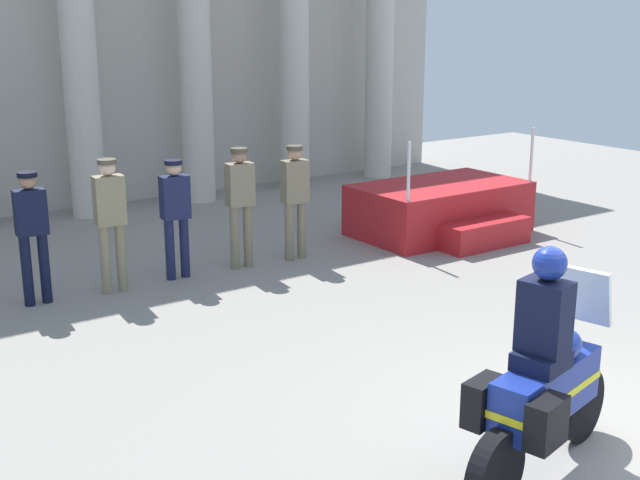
{
  "coord_description": "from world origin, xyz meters",
  "views": [
    {
      "loc": [
        -5.69,
        -3.77,
        3.54
      ],
      "look_at": [
        -0.82,
        3.22,
        1.23
      ],
      "focal_mm": 46.73,
      "sensor_mm": 36.0,
      "label": 1
    }
  ],
  "objects_px": {
    "officer_in_row_2": "(110,215)",
    "officer_in_row_3": "(175,209)",
    "officer_in_row_1": "(32,227)",
    "officer_in_row_4": "(240,198)",
    "officer_in_row_5": "(295,193)",
    "motorcycle_with_rider": "(542,384)",
    "reviewing_stand": "(443,210)"
  },
  "relations": [
    {
      "from": "officer_in_row_2",
      "to": "officer_in_row_4",
      "type": "distance_m",
      "value": 1.93
    },
    {
      "from": "officer_in_row_2",
      "to": "officer_in_row_4",
      "type": "height_order",
      "value": "officer_in_row_2"
    },
    {
      "from": "reviewing_stand",
      "to": "officer_in_row_2",
      "type": "xyz_separation_m",
      "value": [
        -5.62,
        0.22,
        0.64
      ]
    },
    {
      "from": "officer_in_row_2",
      "to": "officer_in_row_4",
      "type": "xyz_separation_m",
      "value": [
        1.93,
        0.02,
        -0.02
      ]
    },
    {
      "from": "officer_in_row_3",
      "to": "motorcycle_with_rider",
      "type": "bearing_deg",
      "value": 95.99
    },
    {
      "from": "reviewing_stand",
      "to": "officer_in_row_3",
      "type": "height_order",
      "value": "reviewing_stand"
    },
    {
      "from": "reviewing_stand",
      "to": "officer_in_row_1",
      "type": "xyz_separation_m",
      "value": [
        -6.6,
        0.33,
        0.6
      ]
    },
    {
      "from": "officer_in_row_1",
      "to": "motorcycle_with_rider",
      "type": "distance_m",
      "value": 6.67
    },
    {
      "from": "officer_in_row_3",
      "to": "motorcycle_with_rider",
      "type": "height_order",
      "value": "motorcycle_with_rider"
    },
    {
      "from": "reviewing_stand",
      "to": "officer_in_row_3",
      "type": "bearing_deg",
      "value": 176.35
    },
    {
      "from": "officer_in_row_1",
      "to": "officer_in_row_3",
      "type": "relative_size",
      "value": 1.02
    },
    {
      "from": "motorcycle_with_rider",
      "to": "officer_in_row_2",
      "type": "bearing_deg",
      "value": 86.05
    },
    {
      "from": "reviewing_stand",
      "to": "officer_in_row_2",
      "type": "distance_m",
      "value": 5.67
    },
    {
      "from": "reviewing_stand",
      "to": "officer_in_row_5",
      "type": "bearing_deg",
      "value": 176.71
    },
    {
      "from": "officer_in_row_5",
      "to": "motorcycle_with_rider",
      "type": "height_order",
      "value": "motorcycle_with_rider"
    },
    {
      "from": "officer_in_row_2",
      "to": "officer_in_row_5",
      "type": "height_order",
      "value": "officer_in_row_2"
    },
    {
      "from": "officer_in_row_1",
      "to": "reviewing_stand",
      "type": "bearing_deg",
      "value": -177.6
    },
    {
      "from": "reviewing_stand",
      "to": "officer_in_row_4",
      "type": "bearing_deg",
      "value": 176.22
    },
    {
      "from": "officer_in_row_2",
      "to": "officer_in_row_3",
      "type": "xyz_separation_m",
      "value": [
        0.95,
        0.08,
        -0.07
      ]
    },
    {
      "from": "officer_in_row_1",
      "to": "officer_in_row_4",
      "type": "bearing_deg",
      "value": -176.46
    },
    {
      "from": "officer_in_row_1",
      "to": "officer_in_row_2",
      "type": "relative_size",
      "value": 0.95
    },
    {
      "from": "officer_in_row_4",
      "to": "officer_in_row_5",
      "type": "relative_size",
      "value": 1.02
    },
    {
      "from": "officer_in_row_4",
      "to": "motorcycle_with_rider",
      "type": "bearing_deg",
      "value": 87.1
    },
    {
      "from": "officer_in_row_2",
      "to": "officer_in_row_3",
      "type": "distance_m",
      "value": 0.96
    },
    {
      "from": "officer_in_row_3",
      "to": "officer_in_row_4",
      "type": "bearing_deg",
      "value": -177.89
    },
    {
      "from": "officer_in_row_3",
      "to": "officer_in_row_5",
      "type": "relative_size",
      "value": 0.97
    },
    {
      "from": "officer_in_row_3",
      "to": "officer_in_row_1",
      "type": "bearing_deg",
      "value": 4.28
    },
    {
      "from": "officer_in_row_5",
      "to": "motorcycle_with_rider",
      "type": "distance_m",
      "value": 6.44
    },
    {
      "from": "officer_in_row_4",
      "to": "motorcycle_with_rider",
      "type": "xyz_separation_m",
      "value": [
        -0.9,
        -6.27,
        -0.23
      ]
    },
    {
      "from": "motorcycle_with_rider",
      "to": "officer_in_row_1",
      "type": "bearing_deg",
      "value": 94.15
    },
    {
      "from": "reviewing_stand",
      "to": "officer_in_row_2",
      "type": "height_order",
      "value": "officer_in_row_2"
    },
    {
      "from": "officer_in_row_2",
      "to": "officer_in_row_5",
      "type": "xyz_separation_m",
      "value": [
        2.81,
        -0.06,
        -0.04
      ]
    }
  ]
}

